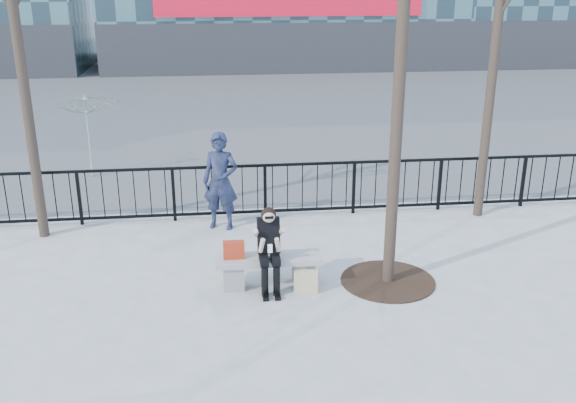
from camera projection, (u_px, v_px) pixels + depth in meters
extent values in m
plane|color=gray|center=(269.00, 285.00, 10.13)|extent=(120.00, 120.00, 0.00)
cube|color=#474747|center=(233.00, 103.00, 24.15)|extent=(60.00, 23.00, 0.01)
cube|color=black|center=(255.00, 166.00, 12.56)|extent=(14.00, 0.05, 0.05)
cube|color=black|center=(255.00, 211.00, 12.89)|extent=(14.00, 0.05, 0.05)
cube|color=#2D2D30|center=(290.00, 49.00, 30.58)|extent=(18.00, 0.08, 2.40)
cube|color=red|center=(290.00, 5.00, 29.85)|extent=(12.60, 0.12, 1.00)
cylinder|color=black|center=(402.00, 41.00, 8.97)|extent=(0.18, 0.18, 7.50)
cylinder|color=black|center=(20.00, 60.00, 10.92)|extent=(0.18, 0.18, 6.50)
cylinder|color=black|center=(496.00, 38.00, 11.87)|extent=(0.18, 0.18, 7.00)
cylinder|color=black|center=(388.00, 281.00, 10.24)|extent=(1.50, 1.50, 0.02)
cube|color=slate|center=(234.00, 275.00, 10.00)|extent=(0.32, 0.38, 0.40)
cube|color=slate|center=(303.00, 272.00, 10.12)|extent=(0.32, 0.38, 0.40)
cube|color=gray|center=(269.00, 259.00, 9.97)|extent=(1.65, 0.46, 0.09)
cube|color=#B12C15|center=(234.00, 250.00, 9.87)|extent=(0.33, 0.15, 0.27)
cube|color=beige|center=(306.00, 281.00, 9.87)|extent=(0.39, 0.23, 0.35)
imported|color=black|center=(221.00, 181.00, 12.09)|extent=(0.79, 0.64, 1.88)
imported|color=gold|center=(88.00, 137.00, 15.09)|extent=(2.29, 2.33, 2.01)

